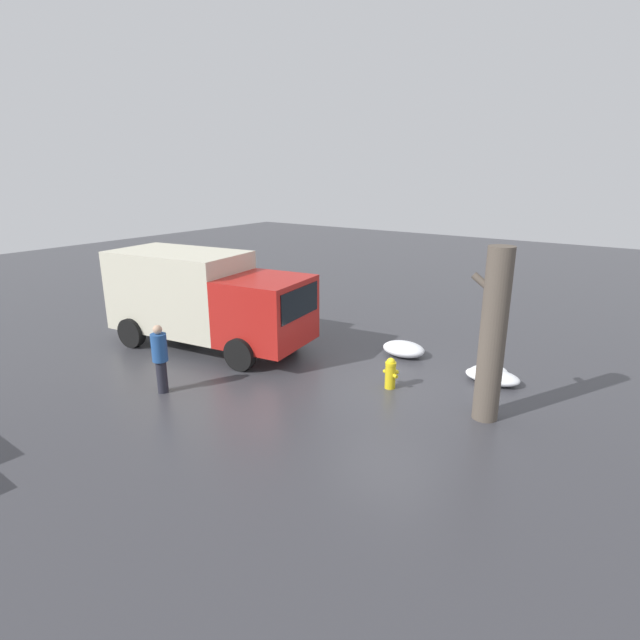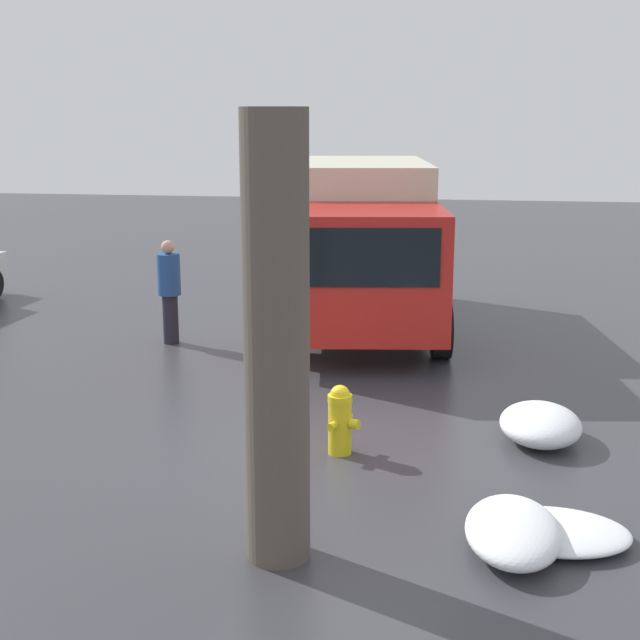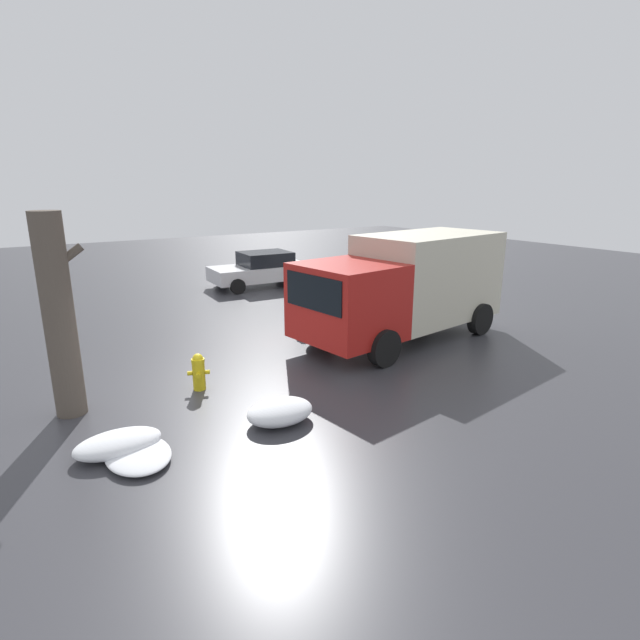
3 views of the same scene
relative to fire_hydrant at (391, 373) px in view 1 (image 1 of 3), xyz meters
The scene contains 8 objects.
ground_plane 0.40m from the fire_hydrant, 69.52° to the left, with size 60.00×60.00×0.00m, color #38383D.
fire_hydrant is the anchor object (origin of this frame).
tree_trunk 2.83m from the fire_hydrant, behind, with size 0.82×0.54×3.74m.
delivery_truck 6.17m from the fire_hydrant, ahead, with size 6.48×3.23×2.84m.
pedestrian 5.57m from the fire_hydrant, 37.46° to the left, with size 0.37×0.37×1.70m.
snow_pile_by_hydrant 2.66m from the fire_hydrant, 138.09° to the right, with size 1.36×0.83×0.33m.
snow_pile_curbside 2.79m from the fire_hydrant, 129.27° to the right, with size 0.97×1.33×0.16m.
snow_pile_by_tree 2.35m from the fire_hydrant, 72.11° to the right, with size 1.24×0.93×0.41m.
Camera 1 is at (-5.09, 10.28, 5.16)m, focal length 28.00 mm.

